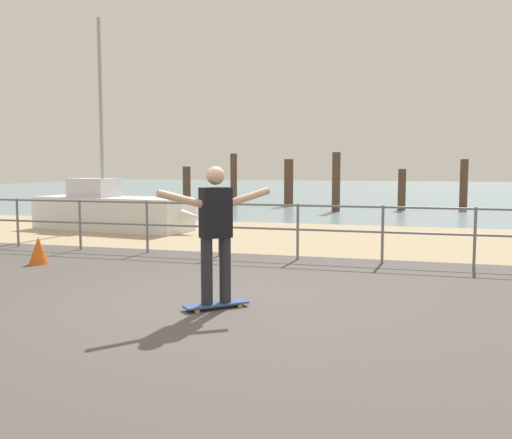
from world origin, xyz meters
TOP-DOWN VIEW (x-y plane):
  - ground_plane at (0.00, -1.00)m, footprint 24.00×10.00m
  - beach_strip at (0.00, 7.00)m, footprint 24.00×6.00m
  - sea_surface at (0.00, 35.00)m, footprint 72.00×50.00m
  - railing_fence at (-1.83, 3.60)m, footprint 13.75×0.05m
  - sailboat at (-5.24, 7.06)m, footprint 5.05×1.99m
  - skateboard at (0.23, -0.16)m, footprint 0.72×0.69m
  - skateboarder at (0.23, -0.16)m, footprint 1.11×1.06m
  - groyne_post_0 at (-7.55, 17.31)m, footprint 0.36×0.36m
  - groyne_post_1 at (-5.16, 16.93)m, footprint 0.30×0.30m
  - groyne_post_2 at (-2.77, 17.30)m, footprint 0.40×0.40m
  - groyne_post_3 at (-0.38, 14.85)m, footprint 0.31×0.31m
  - groyne_post_4 at (2.00, 16.36)m, footprint 0.31×0.31m
  - groyne_post_5 at (4.39, 17.60)m, footprint 0.32×0.32m
  - traffic_cone at (-3.84, 1.91)m, footprint 0.36×0.36m

SIDE VIEW (x-z plane):
  - ground_plane at x=0.00m, z-range -0.02..0.02m
  - beach_strip at x=0.00m, z-range -0.02..0.02m
  - sea_surface at x=0.00m, z-range -0.02..0.02m
  - skateboard at x=0.23m, z-range 0.03..0.11m
  - traffic_cone at x=-3.84m, z-range 0.00..0.50m
  - sailboat at x=-5.24m, z-range -2.31..3.36m
  - railing_fence at x=-1.83m, z-range 0.17..1.22m
  - groyne_post_4 at x=2.00m, z-range 0.00..1.63m
  - groyne_post_0 at x=-7.55m, z-range 0.00..1.72m
  - groyne_post_5 at x=4.39m, z-range 0.00..2.02m
  - skateboarder at x=0.23m, z-range 0.19..1.84m
  - groyne_post_2 at x=-2.77m, z-range 0.00..2.04m
  - groyne_post_3 at x=-0.38m, z-range 0.00..2.26m
  - groyne_post_1 at x=-5.16m, z-range 0.00..2.28m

